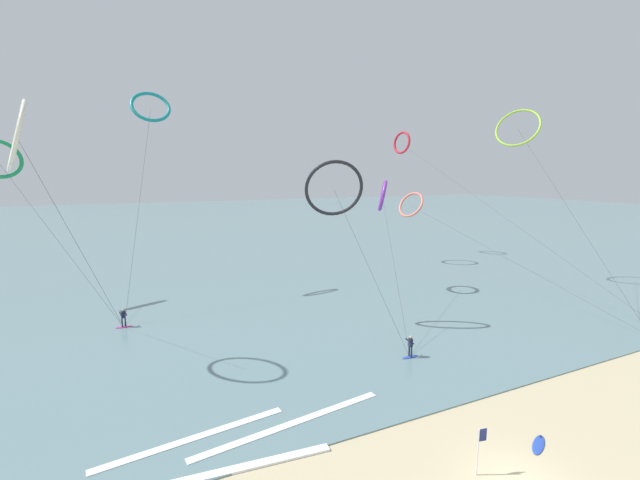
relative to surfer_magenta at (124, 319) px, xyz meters
name	(u,v)px	position (x,y,z in m)	size (l,w,h in m)	color
sea_water	(189,225)	(15.98, 77.52, -0.78)	(400.00, 200.00, 0.08)	slate
surfer_magenta	(124,319)	(0.00, 0.00, 0.00)	(1.40, 0.65, 1.70)	#CC288E
surfer_cobalt	(410,348)	(19.53, -15.91, 0.00)	(1.40, 0.60, 1.70)	#2647B7
kite_violet	(383,196)	(27.52, 0.36, 10.44)	(9.43, 18.12, 13.09)	purple
kite_charcoal	(334,189)	(17.23, -7.67, 11.63)	(5.49, 9.96, 14.91)	black
kite_teal	(151,107)	(3.95, 9.84, 20.00)	(6.10, 11.32, 22.64)	teal
kite_ivory	(17,136)	(-5.08, -7.08, 15.25)	(6.34, 9.58, 18.42)	silver
kite_crimson	(402,143)	(43.32, 18.76, 18.04)	(1.95, 43.02, 20.80)	red
kite_lime	(518,128)	(44.53, -2.96, 18.41)	(4.63, 18.54, 21.62)	#8CC62D
kite_coral	(411,205)	(40.11, 11.55, 8.29)	(3.39, 36.26, 11.07)	#EA7260
surfboard_spare	(539,444)	(19.24, -26.95, -0.78)	(1.91, 1.39, 0.20)	#2647B7
beach_flag	(480,444)	(14.85, -27.20, 0.72)	(0.47, 0.10, 2.30)	silver
wave_crest_near	(207,476)	(3.48, -22.14, -0.76)	(11.88, 0.50, 0.12)	white
wave_crest_mid	(292,424)	(8.46, -20.05, -0.76)	(11.54, 0.50, 0.12)	white
wave_crest_far	(195,439)	(3.38, -19.08, -0.76)	(9.91, 0.50, 0.12)	white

